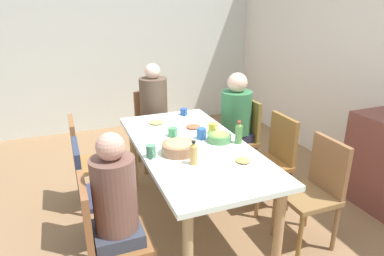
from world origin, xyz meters
TOP-DOWN VIEW (x-y plane):
  - ground_plane at (0.00, 0.00)m, footprint 6.64×6.64m
  - wall_left at (-2.83, 0.00)m, footprint 0.12×4.36m
  - dining_table at (0.00, 0.00)m, footprint 1.82×0.89m
  - chair_0 at (-0.61, 0.82)m, footprint 0.40×0.40m
  - person_0 at (-0.61, 0.73)m, footprint 0.33×0.33m
  - chair_1 at (0.61, -0.82)m, footprint 0.40×0.40m
  - person_1 at (0.61, -0.73)m, footprint 0.30×0.30m
  - chair_2 at (0.00, 0.82)m, footprint 0.40×0.40m
  - chair_3 at (0.61, 0.82)m, footprint 0.40×0.40m
  - chair_4 at (-1.29, 0.00)m, footprint 0.40×0.40m
  - person_4 at (-1.20, 0.00)m, footprint 0.32×0.32m
  - chair_5 at (0.00, -0.82)m, footprint 0.40×0.40m
  - chair_6 at (-0.61, -0.82)m, footprint 0.40×0.40m
  - plate_0 at (-0.34, 0.15)m, footprint 0.25×0.25m
  - plate_1 at (0.47, 0.22)m, footprint 0.20×0.20m
  - plate_2 at (-0.58, -0.14)m, footprint 0.26×0.26m
  - bowl_0 at (0.12, -0.16)m, footprint 0.27×0.27m
  - bowl_1 at (0.02, 0.25)m, footprint 0.21×0.21m
  - cup_0 at (-0.17, 0.27)m, footprint 0.12×0.08m
  - cup_1 at (0.11, -0.38)m, footprint 0.11×0.07m
  - cup_2 at (-0.77, 0.21)m, footprint 0.11×0.07m
  - cup_3 at (-0.10, 0.13)m, footprint 0.12×0.08m
  - cup_4 at (-0.24, -0.09)m, footprint 0.12×0.08m
  - bottle_0 at (0.11, 0.38)m, footprint 0.06×0.06m
  - bottle_1 at (0.34, -0.12)m, footprint 0.06×0.06m

SIDE VIEW (x-z plane):
  - ground_plane at x=0.00m, z-range 0.00..0.00m
  - chair_0 at x=-0.61m, z-range 0.06..0.96m
  - chair_1 at x=0.61m, z-range 0.06..0.96m
  - chair_2 at x=0.00m, z-range 0.06..0.96m
  - chair_3 at x=0.61m, z-range 0.06..0.96m
  - chair_4 at x=-1.29m, z-range 0.06..0.96m
  - chair_5 at x=0.00m, z-range 0.06..0.96m
  - chair_6 at x=-0.61m, z-range 0.06..0.96m
  - dining_table at x=0.00m, z-range 0.29..1.05m
  - person_1 at x=0.61m, z-range 0.10..1.30m
  - person_0 at x=-0.61m, z-range 0.13..1.33m
  - person_4 at x=-1.20m, z-range 0.12..1.37m
  - plate_0 at x=-0.34m, z-range 0.75..0.79m
  - plate_1 at x=0.47m, z-range 0.75..0.79m
  - plate_2 at x=-0.58m, z-range 0.75..0.79m
  - cup_2 at x=-0.77m, z-range 0.76..0.83m
  - cup_4 at x=-0.24m, z-range 0.76..0.84m
  - bowl_1 at x=0.02m, z-range 0.76..0.84m
  - cup_3 at x=-0.10m, z-range 0.76..0.85m
  - cup_1 at x=0.11m, z-range 0.76..0.86m
  - cup_0 at x=-0.17m, z-range 0.76..0.86m
  - bowl_0 at x=0.12m, z-range 0.76..0.86m
  - bottle_1 at x=0.34m, z-range 0.75..0.94m
  - bottle_0 at x=0.11m, z-range 0.75..0.95m
  - wall_left at x=-2.83m, z-range 0.00..2.60m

